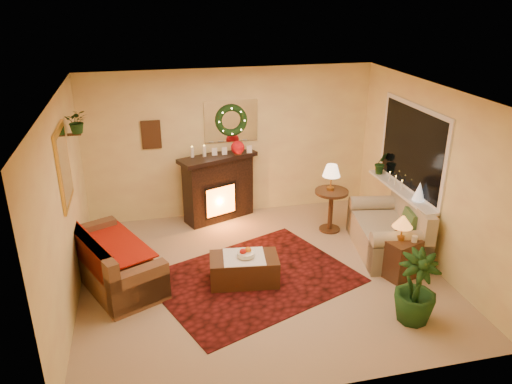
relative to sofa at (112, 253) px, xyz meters
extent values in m
plane|color=beige|center=(2.04, -0.34, -0.43)|extent=(5.00, 5.00, 0.00)
plane|color=white|center=(2.04, -0.34, 2.17)|extent=(5.00, 5.00, 0.00)
plane|color=#EFD88C|center=(2.04, 1.91, 0.87)|extent=(5.00, 5.00, 0.00)
plane|color=#EFD88C|center=(2.04, -2.59, 0.87)|extent=(5.00, 5.00, 0.00)
plane|color=#EFD88C|center=(-0.46, -0.34, 0.87)|extent=(4.50, 4.50, 0.00)
plane|color=#EFD88C|center=(4.54, -0.34, 0.87)|extent=(4.50, 4.50, 0.00)
cube|color=#5C1603|center=(1.92, -0.42, -0.42)|extent=(3.19, 2.82, 0.01)
cube|color=#492A1C|center=(0.00, 0.00, 0.00)|extent=(1.48, 1.98, 0.78)
cube|color=red|center=(-0.05, 0.19, 0.03)|extent=(0.86, 1.39, 0.02)
cube|color=black|center=(1.76, 1.70, 0.12)|extent=(1.26, 0.80, 1.10)
sphere|color=red|center=(2.10, 1.64, 0.87)|extent=(0.23, 0.23, 0.23)
cylinder|color=white|center=(1.33, 1.69, 0.83)|extent=(0.06, 0.06, 0.18)
cylinder|color=beige|center=(1.54, 1.68, 0.83)|extent=(0.06, 0.06, 0.19)
cube|color=white|center=(2.04, 1.89, 1.27)|extent=(0.92, 0.02, 0.72)
torus|color=#194719|center=(2.04, 1.85, 1.29)|extent=(0.55, 0.11, 0.55)
cube|color=#381E11|center=(0.69, 1.89, 1.12)|extent=(0.32, 0.03, 0.48)
cube|color=gold|center=(-0.44, -0.04, 1.32)|extent=(0.03, 0.84, 1.00)
imported|color=#194719|center=(-0.30, 0.71, 1.54)|extent=(0.33, 0.28, 0.36)
cube|color=tan|center=(4.10, -0.07, -0.01)|extent=(1.12, 1.65, 0.88)
cube|color=white|center=(4.53, 0.21, 1.12)|extent=(0.03, 1.86, 1.36)
cube|color=black|center=(4.51, 0.21, 1.12)|extent=(0.02, 1.70, 1.22)
cube|color=white|center=(4.42, 0.21, 0.44)|extent=(0.22, 1.86, 0.04)
cone|color=white|center=(4.46, -0.24, 0.61)|extent=(0.18, 0.18, 0.27)
imported|color=#1A3716|center=(4.41, 0.93, 0.66)|extent=(0.27, 0.21, 0.49)
cylinder|color=black|center=(3.50, 0.79, -0.10)|extent=(0.66, 0.66, 0.72)
cone|color=#FFD4A4|center=(3.49, 0.83, 0.45)|extent=(0.29, 0.29, 0.44)
cube|color=#3B1A12|center=(3.93, -0.76, -0.16)|extent=(0.59, 0.59, 0.57)
cone|color=orange|center=(3.93, -0.78, 0.32)|extent=(0.28, 0.28, 0.41)
cube|color=#543821|center=(1.76, -0.46, -0.22)|extent=(1.00, 0.63, 0.39)
cylinder|color=beige|center=(1.78, -0.47, 0.02)|extent=(0.24, 0.24, 0.06)
imported|color=#1E5017|center=(3.61, -1.77, 0.02)|extent=(1.65, 1.65, 2.78)
camera|label=1|loc=(0.57, -6.31, 3.41)|focal=35.00mm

